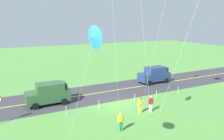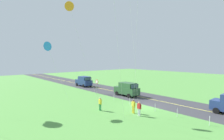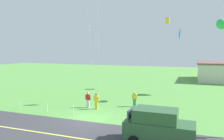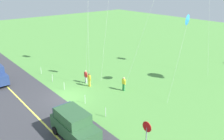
% 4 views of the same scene
% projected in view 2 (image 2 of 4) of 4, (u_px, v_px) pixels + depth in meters
% --- Properties ---
extents(ground_plane, '(120.00, 120.00, 0.10)m').
position_uv_depth(ground_plane, '(146.00, 107.00, 23.02)').
color(ground_plane, '#549342').
extents(asphalt_road, '(120.00, 7.00, 0.00)m').
position_uv_depth(asphalt_road, '(163.00, 102.00, 25.64)').
color(asphalt_road, '#38383D').
rests_on(asphalt_road, ground).
extents(road_centre_stripe, '(120.00, 0.16, 0.00)m').
position_uv_depth(road_centre_stripe, '(163.00, 102.00, 25.64)').
color(road_centre_stripe, '#E5E04C').
rests_on(road_centre_stripe, asphalt_road).
extents(car_suv_foreground, '(4.40, 2.12, 2.24)m').
position_uv_depth(car_suv_foreground, '(127.00, 89.00, 29.64)').
color(car_suv_foreground, '#2D5633').
rests_on(car_suv_foreground, ground).
extents(car_parked_east_far, '(4.40, 2.12, 2.24)m').
position_uv_depth(car_parked_east_far, '(84.00, 81.00, 39.88)').
color(car_parked_east_far, navy).
rests_on(car_parked_east_far, ground).
extents(stop_sign, '(0.76, 0.08, 2.56)m').
position_uv_depth(stop_sign, '(97.00, 84.00, 31.25)').
color(stop_sign, gray).
rests_on(stop_sign, ground).
extents(person_adult_near, '(0.58, 0.22, 1.60)m').
position_uv_depth(person_adult_near, '(100.00, 104.00, 21.21)').
color(person_adult_near, '#338C4C').
rests_on(person_adult_near, ground).
extents(person_adult_companion, '(0.58, 0.22, 1.60)m').
position_uv_depth(person_adult_companion, '(139.00, 108.00, 19.23)').
color(person_adult_companion, silver).
rests_on(person_adult_companion, ground).
extents(person_child_watcher, '(0.58, 0.22, 1.60)m').
position_uv_depth(person_child_watcher, '(133.00, 106.00, 20.16)').
color(person_child_watcher, yellow).
rests_on(person_child_watcher, ground).
extents(kite_red_low, '(2.83, 3.20, 12.96)m').
position_uv_depth(kite_red_low, '(70.00, 7.00, 20.46)').
color(kite_red_low, silver).
rests_on(kite_red_low, ground).
extents(kite_orange_near, '(1.01, 3.85, 8.31)m').
position_uv_depth(kite_orange_near, '(47.00, 46.00, 20.76)').
color(kite_orange_near, silver).
rests_on(kite_orange_near, ground).
extents(fence_post_0, '(0.05, 0.05, 0.90)m').
position_uv_depth(fence_post_0, '(210.00, 121.00, 16.49)').
color(fence_post_0, silver).
rests_on(fence_post_0, ground).
extents(fence_post_1, '(0.05, 0.05, 0.90)m').
position_uv_depth(fence_post_1, '(177.00, 113.00, 18.93)').
color(fence_post_1, silver).
rests_on(fence_post_1, ground).
extents(fence_post_2, '(0.05, 0.05, 0.90)m').
position_uv_depth(fence_post_2, '(155.00, 107.00, 21.08)').
color(fence_post_2, silver).
rests_on(fence_post_2, ground).
extents(fence_post_3, '(0.05, 0.05, 0.90)m').
position_uv_depth(fence_post_3, '(130.00, 101.00, 24.22)').
color(fence_post_3, silver).
rests_on(fence_post_3, ground).
extents(fence_post_4, '(0.05, 0.05, 0.90)m').
position_uv_depth(fence_post_4, '(114.00, 97.00, 26.69)').
color(fence_post_4, silver).
rests_on(fence_post_4, ground).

